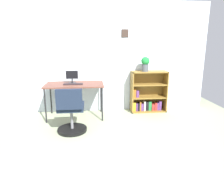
{
  "coord_description": "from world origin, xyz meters",
  "views": [
    {
      "loc": [
        -0.03,
        -2.38,
        1.55
      ],
      "look_at": [
        0.36,
        1.49,
        0.6
      ],
      "focal_mm": 32.14,
      "sensor_mm": 36.0,
      "label": 1
    }
  ],
  "objects": [
    {
      "name": "potted_plant_on_shelf",
      "position": [
        1.14,
        1.9,
        1.1
      ],
      "size": [
        0.18,
        0.18,
        0.32
      ],
      "color": "#474C51",
      "rests_on": "bookshelf_low"
    },
    {
      "name": "bookshelf_low",
      "position": [
        1.23,
        1.96,
        0.41
      ],
      "size": [
        0.8,
        0.3,
        0.93
      ],
      "color": "olive",
      "rests_on": "ground_plane"
    },
    {
      "name": "desk",
      "position": [
        -0.39,
        1.71,
        0.67
      ],
      "size": [
        1.18,
        0.63,
        0.72
      ],
      "color": "brown",
      "rests_on": "ground_plane"
    },
    {
      "name": "wall_back",
      "position": [
        0.0,
        2.15,
        1.21
      ],
      "size": [
        5.2,
        0.12,
        2.42
      ],
      "color": "silver",
      "rests_on": "ground_plane"
    },
    {
      "name": "ground_plane",
      "position": [
        0.0,
        0.0,
        0.0
      ],
      "size": [
        6.24,
        6.24,
        0.0
      ],
      "primitive_type": "plane",
      "color": "#94A07E"
    },
    {
      "name": "keyboard",
      "position": [
        -0.41,
        1.64,
        0.73
      ],
      "size": [
        0.39,
        0.12,
        0.02
      ],
      "primitive_type": "cube",
      "color": "black",
      "rests_on": "desk"
    },
    {
      "name": "monitor",
      "position": [
        -0.44,
        1.76,
        0.86
      ],
      "size": [
        0.24,
        0.15,
        0.27
      ],
      "color": "#262628",
      "rests_on": "desk"
    },
    {
      "name": "office_chair",
      "position": [
        -0.4,
        0.94,
        0.35
      ],
      "size": [
        0.52,
        0.55,
        0.83
      ],
      "color": "black",
      "rests_on": "ground_plane"
    }
  ]
}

